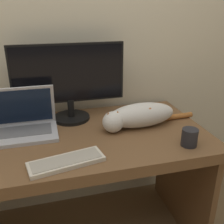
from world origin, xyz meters
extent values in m
cube|color=beige|center=(0.00, 0.80, 1.30)|extent=(6.40, 0.06, 2.60)
cube|color=brown|center=(0.00, 0.37, 0.73)|extent=(1.40, 0.74, 0.06)
cube|color=brown|center=(0.66, 0.37, 0.35)|extent=(0.04, 0.68, 0.70)
cylinder|color=black|center=(-0.01, 0.59, 0.77)|extent=(0.22, 0.22, 0.02)
cylinder|color=black|center=(-0.01, 0.59, 0.83)|extent=(0.04, 0.04, 0.11)
cube|color=black|center=(-0.01, 0.60, 1.04)|extent=(0.65, 0.02, 0.34)
cube|color=black|center=(-0.01, 0.59, 1.04)|extent=(0.63, 0.01, 0.32)
cube|color=#B7B7BC|center=(-0.28, 0.44, 0.77)|extent=(0.35, 0.25, 0.02)
cube|color=slate|center=(-0.28, 0.45, 0.78)|extent=(0.28, 0.14, 0.00)
cube|color=#B7B7BC|center=(-0.28, 0.52, 0.89)|extent=(0.34, 0.08, 0.24)
cube|color=black|center=(-0.28, 0.52, 0.89)|extent=(0.31, 0.07, 0.21)
cube|color=beige|center=(-0.09, 0.11, 0.77)|extent=(0.35, 0.18, 0.02)
cube|color=#ABA393|center=(-0.09, 0.11, 0.78)|extent=(0.32, 0.15, 0.00)
ellipsoid|color=silver|center=(0.36, 0.39, 0.83)|extent=(0.41, 0.17, 0.14)
ellipsoid|color=#AD662D|center=(0.38, 0.39, 0.86)|extent=(0.19, 0.12, 0.06)
sphere|color=silver|center=(0.19, 0.36, 0.82)|extent=(0.12, 0.12, 0.12)
cone|color=#AD662D|center=(0.16, 0.36, 0.86)|extent=(0.03, 0.03, 0.03)
cone|color=#AD662D|center=(0.21, 0.36, 0.86)|extent=(0.03, 0.03, 0.03)
cylinder|color=#AD662D|center=(0.62, 0.43, 0.77)|extent=(0.19, 0.04, 0.03)
cylinder|color=#232328|center=(0.51, 0.11, 0.80)|extent=(0.08, 0.08, 0.09)
camera|label=1|loc=(-0.15, -0.90, 1.41)|focal=42.00mm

